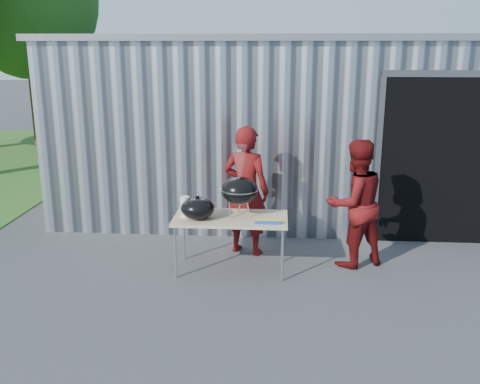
# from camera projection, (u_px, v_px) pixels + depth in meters

# --- Properties ---
(ground) EXTENTS (80.00, 80.00, 0.00)m
(ground) POSITION_uv_depth(u_px,v_px,m) (232.00, 282.00, 6.86)
(ground) COLOR #39393B
(building) EXTENTS (8.20, 6.20, 3.10)m
(building) POSITION_uv_depth(u_px,v_px,m) (296.00, 117.00, 10.80)
(building) COLOR silver
(building) RESTS_ON ground
(folding_table) EXTENTS (1.50, 0.75, 0.75)m
(folding_table) POSITION_uv_depth(u_px,v_px,m) (231.00, 220.00, 7.06)
(folding_table) COLOR tan
(folding_table) RESTS_ON ground
(kettle_grill) EXTENTS (0.49, 0.49, 0.95)m
(kettle_grill) POSITION_uv_depth(u_px,v_px,m) (239.00, 186.00, 6.99)
(kettle_grill) COLOR black
(kettle_grill) RESTS_ON folding_table
(grill_lid) EXTENTS (0.44, 0.44, 0.32)m
(grill_lid) POSITION_uv_depth(u_px,v_px,m) (198.00, 208.00, 6.95)
(grill_lid) COLOR black
(grill_lid) RESTS_ON folding_table
(paper_towels) EXTENTS (0.12, 0.12, 0.28)m
(paper_towels) POSITION_uv_depth(u_px,v_px,m) (185.00, 207.00, 7.01)
(paper_towels) COLOR white
(paper_towels) RESTS_ON folding_table
(white_tub) EXTENTS (0.20, 0.15, 0.10)m
(white_tub) POSITION_uv_depth(u_px,v_px,m) (192.00, 208.00, 7.27)
(white_tub) COLOR white
(white_tub) RESTS_ON folding_table
(foil_box) EXTENTS (0.32, 0.05, 0.06)m
(foil_box) POSITION_uv_depth(u_px,v_px,m) (267.00, 222.00, 6.77)
(foil_box) COLOR #1948A8
(foil_box) RESTS_ON folding_table
(person_cook) EXTENTS (0.80, 0.66, 1.87)m
(person_cook) POSITION_uv_depth(u_px,v_px,m) (246.00, 191.00, 7.62)
(person_cook) COLOR #5C0E0E
(person_cook) RESTS_ON ground
(person_bystander) EXTENTS (1.06, 0.97, 1.75)m
(person_bystander) POSITION_uv_depth(u_px,v_px,m) (355.00, 204.00, 7.21)
(person_bystander) COLOR #5C0E0E
(person_bystander) RESTS_ON ground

